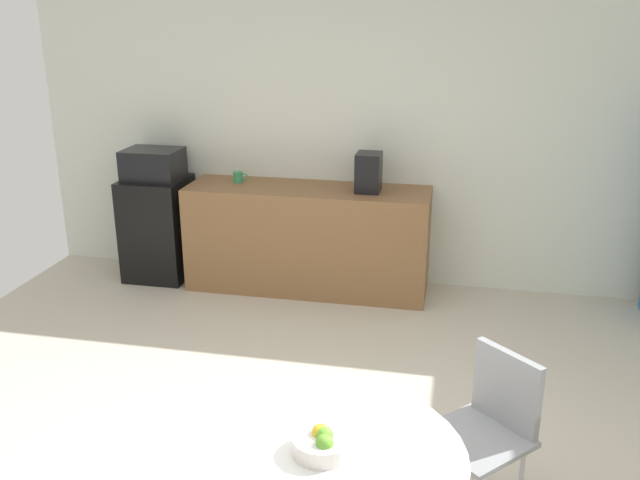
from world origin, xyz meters
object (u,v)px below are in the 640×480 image
Objects in this scene: mini_fridge at (158,228)px; microwave at (153,164)px; coffee_maker at (369,172)px; chair_gray at (492,416)px; fruit_bowl at (322,443)px; mug_white at (238,177)px.

mini_fridge is 0.59m from microwave.
mini_fridge is at bearing 180.00° from coffee_maker.
coffee_maker reaches higher than microwave.
mini_fridge is at bearing 138.24° from chair_gray.
fruit_bowl is 1.81× the size of mug_white.
coffee_maker is (1.89, 0.00, 0.02)m from microwave.
chair_gray is 1.01m from fruit_bowl.
fruit_bowl is at bearing -85.15° from coffee_maker.
mini_fridge is 3.91m from fruit_bowl.
microwave reaches higher than mini_fridge.
microwave reaches higher than chair_gray.
chair_gray is at bearing -41.76° from microwave.
fruit_bowl is at bearing -56.26° from mini_fridge.
microwave is 0.58× the size of chair_gray.
microwave reaches higher than mug_white.
chair_gray is (2.84, -2.53, 0.07)m from mini_fridge.
coffee_maker is (1.89, 0.00, 0.60)m from mini_fridge.
microwave is at bearing 0.00° from mini_fridge.
mug_white is 0.40× the size of coffee_maker.
chair_gray is at bearing -69.47° from coffee_maker.
mug_white reaches higher than fruit_bowl.
coffee_maker reaches higher than mini_fridge.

